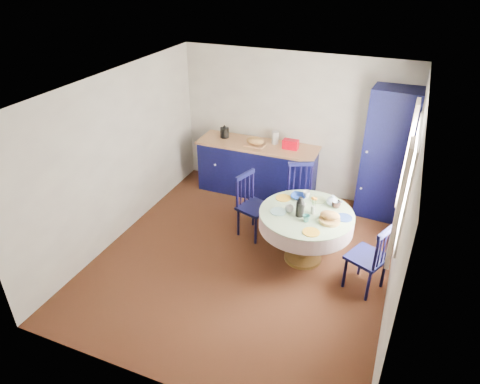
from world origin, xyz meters
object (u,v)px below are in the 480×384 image
at_px(chair_left, 252,205).
at_px(cobalt_bowl, 299,197).
at_px(mug_c, 336,204).
at_px(mug_a, 289,209).
at_px(mug_b, 306,218).
at_px(kitchen_counter, 257,168).
at_px(dining_table, 307,220).
at_px(pantry_cabinet, 388,155).
at_px(chair_right, 370,257).
at_px(mug_d, 307,194).
at_px(chair_far, 301,195).

height_order(chair_left, cobalt_bowl, chair_left).
bearing_deg(mug_c, cobalt_bowl, 174.62).
bearing_deg(mug_a, mug_b, -28.45).
relative_size(kitchen_counter, dining_table, 1.65).
distance_m(kitchen_counter, mug_c, 2.13).
height_order(pantry_cabinet, chair_right, pantry_cabinet).
bearing_deg(cobalt_bowl, kitchen_counter, 130.97).
xyz_separation_m(dining_table, mug_a, (-0.24, -0.06, 0.17)).
distance_m(chair_right, cobalt_bowl, 1.33).
bearing_deg(mug_d, mug_c, -14.74).
bearing_deg(kitchen_counter, chair_right, -40.76).
height_order(pantry_cabinet, mug_a, pantry_cabinet).
distance_m(chair_right, mug_c, 0.89).
xyz_separation_m(pantry_cabinet, mug_a, (-1.09, -1.76, -0.25)).
xyz_separation_m(kitchen_counter, cobalt_bowl, (1.10, -1.26, 0.32)).
distance_m(kitchen_counter, mug_b, 2.28).
bearing_deg(chair_right, mug_a, -77.38).
height_order(chair_right, mug_d, chair_right).
height_order(pantry_cabinet, chair_far, pantry_cabinet).
bearing_deg(mug_c, dining_table, -139.20).
distance_m(kitchen_counter, pantry_cabinet, 2.25).
bearing_deg(mug_d, cobalt_bowl, -145.74).
bearing_deg(chair_far, dining_table, -96.40).
bearing_deg(mug_d, mug_b, -75.72).
xyz_separation_m(kitchen_counter, mug_c, (1.64, -1.31, 0.35)).
distance_m(pantry_cabinet, dining_table, 1.94).
distance_m(kitchen_counter, dining_table, 2.08).
xyz_separation_m(chair_far, mug_a, (0.08, -0.98, 0.32)).
distance_m(chair_far, mug_d, 0.64).
height_order(mug_a, mug_b, mug_b).
xyz_separation_m(chair_far, chair_right, (1.24, -1.22, 0.00)).
bearing_deg(chair_far, mug_b, -98.14).
distance_m(chair_right, mug_b, 0.94).
bearing_deg(kitchen_counter, mug_c, -39.03).
relative_size(pantry_cabinet, chair_far, 2.12).
bearing_deg(dining_table, cobalt_bowl, 123.04).
distance_m(chair_left, cobalt_bowl, 0.76).
bearing_deg(chair_left, mug_c, -73.79).
xyz_separation_m(chair_far, cobalt_bowl, (0.10, -0.58, 0.30)).
relative_size(chair_right, mug_a, 8.90).
relative_size(pantry_cabinet, dining_table, 1.66).
relative_size(pantry_cabinet, mug_c, 16.90).
height_order(mug_b, mug_c, mug_c).
bearing_deg(mug_c, chair_far, 135.73).
xyz_separation_m(chair_left, cobalt_bowl, (0.70, 0.01, 0.30)).
height_order(kitchen_counter, chair_left, kitchen_counter).
bearing_deg(dining_table, chair_far, 109.29).
height_order(chair_right, mug_a, chair_right).
bearing_deg(cobalt_bowl, chair_left, -179.46).
bearing_deg(pantry_cabinet, mug_c, -106.35).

